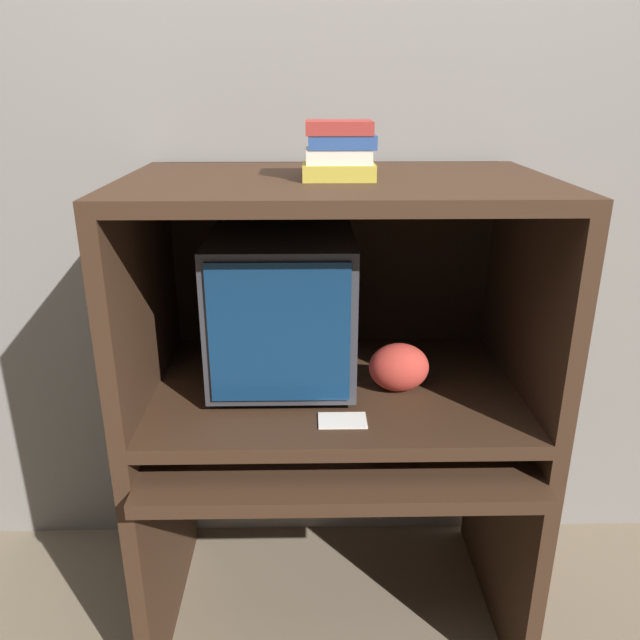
{
  "coord_description": "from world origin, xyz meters",
  "views": [
    {
      "loc": [
        -0.07,
        -1.19,
        1.52
      ],
      "look_at": [
        -0.04,
        0.32,
        0.95
      ],
      "focal_mm": 35.0,
      "sensor_mm": 36.0,
      "label": 1
    }
  ],
  "objects_px": {
    "snack_bag": "(399,367)",
    "book_stack": "(339,150)",
    "mouse": "(390,438)",
    "crt_monitor": "(283,305)",
    "keyboard": "(281,442)",
    "storage_box": "(338,157)"
  },
  "relations": [
    {
      "from": "storage_box",
      "to": "snack_bag",
      "type": "bearing_deg",
      "value": -21.92
    },
    {
      "from": "mouse",
      "to": "snack_bag",
      "type": "distance_m",
      "value": 0.18
    },
    {
      "from": "book_stack",
      "to": "keyboard",
      "type": "bearing_deg",
      "value": -143.27
    },
    {
      "from": "snack_bag",
      "to": "storage_box",
      "type": "height_order",
      "value": "storage_box"
    },
    {
      "from": "crt_monitor",
      "to": "book_stack",
      "type": "relative_size",
      "value": 2.58
    },
    {
      "from": "crt_monitor",
      "to": "storage_box",
      "type": "height_order",
      "value": "storage_box"
    },
    {
      "from": "mouse",
      "to": "snack_bag",
      "type": "height_order",
      "value": "snack_bag"
    },
    {
      "from": "keyboard",
      "to": "snack_bag",
      "type": "distance_m",
      "value": 0.36
    },
    {
      "from": "mouse",
      "to": "storage_box",
      "type": "height_order",
      "value": "storage_box"
    },
    {
      "from": "keyboard",
      "to": "mouse",
      "type": "bearing_deg",
      "value": 2.17
    },
    {
      "from": "crt_monitor",
      "to": "mouse",
      "type": "relative_size",
      "value": 6.59
    },
    {
      "from": "crt_monitor",
      "to": "mouse",
      "type": "bearing_deg",
      "value": -34.09
    },
    {
      "from": "keyboard",
      "to": "mouse",
      "type": "relative_size",
      "value": 6.33
    },
    {
      "from": "mouse",
      "to": "snack_bag",
      "type": "relative_size",
      "value": 0.42
    },
    {
      "from": "snack_bag",
      "to": "storage_box",
      "type": "bearing_deg",
      "value": 158.08
    },
    {
      "from": "book_stack",
      "to": "crt_monitor",
      "type": "bearing_deg",
      "value": 147.34
    },
    {
      "from": "mouse",
      "to": "storage_box",
      "type": "bearing_deg",
      "value": 129.48
    },
    {
      "from": "keyboard",
      "to": "book_stack",
      "type": "height_order",
      "value": "book_stack"
    },
    {
      "from": "crt_monitor",
      "to": "keyboard",
      "type": "xyz_separation_m",
      "value": [
        -0.0,
        -0.2,
        -0.3
      ]
    },
    {
      "from": "snack_bag",
      "to": "book_stack",
      "type": "xyz_separation_m",
      "value": [
        -0.16,
        -0.0,
        0.55
      ]
    },
    {
      "from": "keyboard",
      "to": "book_stack",
      "type": "xyz_separation_m",
      "value": [
        0.14,
        0.11,
        0.71
      ]
    },
    {
      "from": "snack_bag",
      "to": "storage_box",
      "type": "distance_m",
      "value": 0.56
    }
  ]
}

